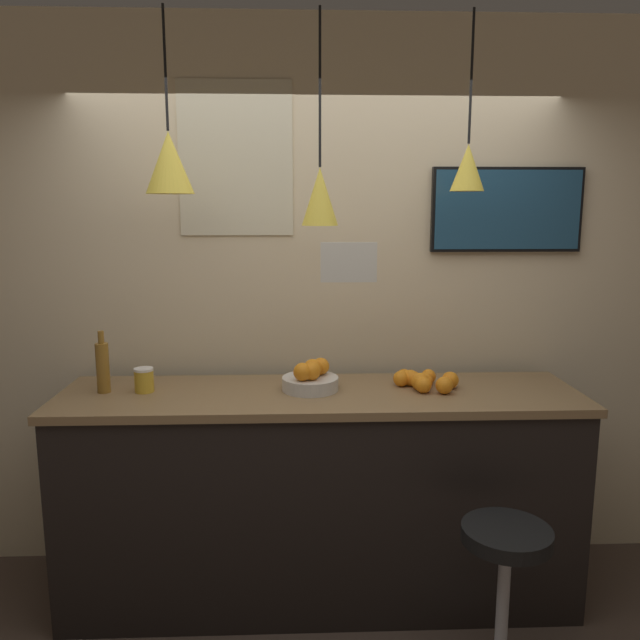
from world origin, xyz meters
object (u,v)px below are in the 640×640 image
Objects in this scene: juice_bottle at (103,366)px; bar_stool at (504,577)px; spread_jar at (144,380)px; mounted_tv at (507,210)px; fruit_bowl at (311,378)px.

bar_stool is at bearing -21.17° from juice_bottle.
mounted_tv reaches higher than spread_jar.
mounted_tv is at bearing 19.08° from fruit_bowl.
spread_jar is (0.19, 0.00, -0.07)m from juice_bottle.
bar_stool is at bearing -23.51° from spread_jar.
spread_jar is (-0.80, 0.01, -0.00)m from fruit_bowl.
fruit_bowl is 0.91× the size of juice_bottle.
bar_stool is 2.32× the size of juice_bottle.
mounted_tv is at bearing 74.65° from bar_stool.
juice_bottle is at bearing 158.83° from bar_stool.
juice_bottle is 0.38× the size of mounted_tv.
mounted_tv reaches higher than bar_stool.
spread_jar is 2.03m from mounted_tv.
fruit_bowl is at bearing -0.57° from spread_jar.
fruit_bowl is 1.36m from mounted_tv.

